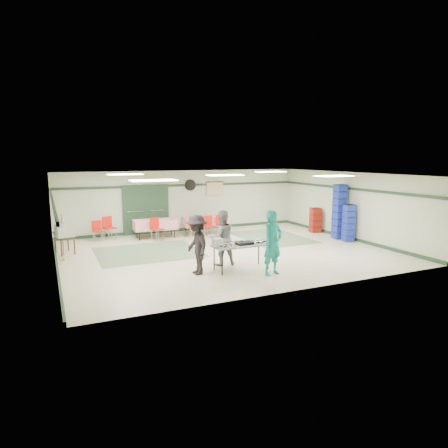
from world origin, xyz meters
name	(u,v)px	position (x,y,z in m)	size (l,w,h in m)	color
floor	(225,252)	(0.00, 0.00, 0.00)	(11.00, 11.00, 0.00)	beige
ceiling	(225,175)	(0.00, 0.00, 2.70)	(11.00, 11.00, 0.00)	white
wall_back	(184,201)	(0.00, 4.50, 1.35)	(11.00, 11.00, 0.00)	beige
wall_front	(301,237)	(0.00, -4.50, 1.35)	(11.00, 11.00, 0.00)	beige
wall_left	(53,225)	(-5.50, 0.00, 1.35)	(9.00, 9.00, 0.00)	beige
wall_right	(349,206)	(5.50, 0.00, 1.35)	(9.00, 9.00, 0.00)	beige
trim_back	(184,185)	(0.00, 4.47, 2.05)	(11.00, 0.06, 0.10)	#1F3A24
baseboard_back	(184,229)	(0.00, 4.47, 0.06)	(11.00, 0.06, 0.12)	#1F3A24
trim_left	(52,201)	(-5.47, 0.00, 2.05)	(9.00, 0.06, 0.10)	#1F3A24
baseboard_left	(57,267)	(-5.47, 0.00, 0.06)	(9.00, 0.06, 0.12)	#1F3A24
trim_right	(350,188)	(5.47, 0.00, 2.05)	(9.00, 0.06, 0.10)	#1F3A24
baseboard_right	(347,237)	(5.47, 0.00, 0.06)	(9.00, 0.06, 0.12)	#1F3A24
green_patch_a	(148,252)	(-2.50, 1.00, 0.00)	(3.50, 3.00, 0.01)	#5A7857
green_patch_b	(272,237)	(2.80, 1.50, 0.00)	(2.50, 3.50, 0.01)	#5A7857
double_door_left	(135,210)	(-2.20, 4.44, 1.05)	(0.90, 0.06, 2.10)	gray
double_door_right	(157,209)	(-1.25, 4.44, 1.05)	(0.90, 0.06, 2.10)	gray
door_frame	(146,210)	(-1.73, 4.42, 1.05)	(2.00, 0.03, 2.15)	#1F3A24
wall_fan	(190,185)	(0.30, 4.44, 2.05)	(0.50, 0.50, 0.10)	black
scroll_banner	(215,189)	(1.50, 4.44, 1.85)	(0.80, 0.02, 0.60)	beige
serving_table	(241,246)	(-0.49, -2.24, 0.71)	(1.75, 0.73, 0.76)	#A9A9A4
sheet_tray_right	(259,242)	(0.10, -2.27, 0.77)	(0.60, 0.46, 0.02)	silver
sheet_tray_mid	(238,243)	(-0.53, -2.08, 0.77)	(0.57, 0.43, 0.02)	silver
sheet_tray_left	(226,247)	(-1.05, -2.39, 0.77)	(0.53, 0.40, 0.02)	silver
baking_pan	(244,243)	(-0.41, -2.28, 0.80)	(0.51, 0.32, 0.08)	black
foam_box_stack	(217,242)	(-1.25, -2.22, 0.88)	(0.26, 0.24, 0.24)	white
volunteer_teal	(273,243)	(0.09, -3.05, 0.92)	(0.67, 0.44, 1.83)	teal
volunteer_grey	(222,238)	(-0.81, -1.56, 0.85)	(0.83, 0.65, 1.71)	gray
volunteer_dark	(197,245)	(-1.85, -2.14, 0.85)	(1.10, 0.63, 1.71)	black
dining_table_a	(205,221)	(0.60, 3.39, 0.57)	(1.93, 0.89, 0.77)	red
dining_table_b	(156,224)	(-1.60, 3.39, 0.57)	(1.77, 0.85, 0.77)	red
chair_a	(209,224)	(0.52, 2.82, 0.52)	(0.40, 0.40, 0.85)	red
chair_b	(194,224)	(-0.11, 2.82, 0.55)	(0.50, 0.50, 0.90)	red
chair_c	(221,223)	(1.09, 2.81, 0.53)	(0.52, 0.52, 0.86)	red
chair_d	(156,227)	(-1.73, 2.82, 0.56)	(0.56, 0.56, 0.92)	red
chair_loose_a	(109,225)	(-3.40, 3.87, 0.57)	(0.57, 0.57, 0.93)	red
chair_loose_b	(97,229)	(-3.87, 3.67, 0.50)	(0.42, 0.42, 0.82)	red
crate_stack_blue_a	(339,212)	(5.15, 0.17, 1.10)	(0.42, 0.42, 2.21)	#1B23A7
crate_stack_red	(315,220)	(5.15, 1.70, 0.54)	(0.42, 0.42, 1.08)	maroon
crate_stack_blue_b	(349,223)	(5.15, -0.40, 0.73)	(0.38, 0.38, 1.47)	#1B23A7
printer_table	(64,236)	(-5.15, 2.01, 0.63)	(0.72, 0.93, 0.74)	brown
office_printer	(65,230)	(-5.15, 1.21, 0.96)	(0.54, 0.47, 0.42)	#A5A6A1
broom	(62,236)	(-5.23, 1.17, 0.78)	(0.03, 0.03, 1.50)	brown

